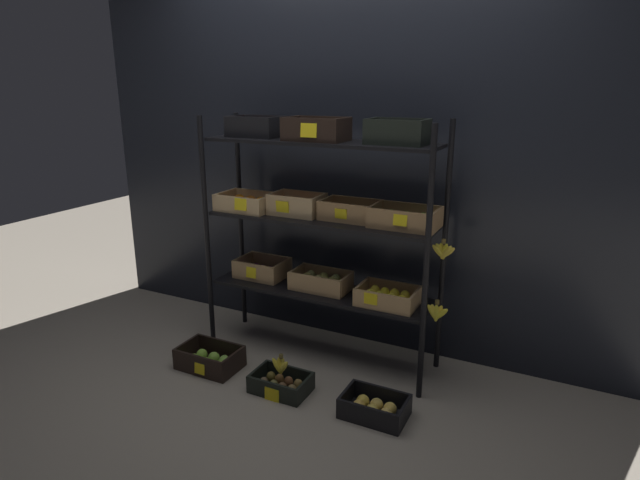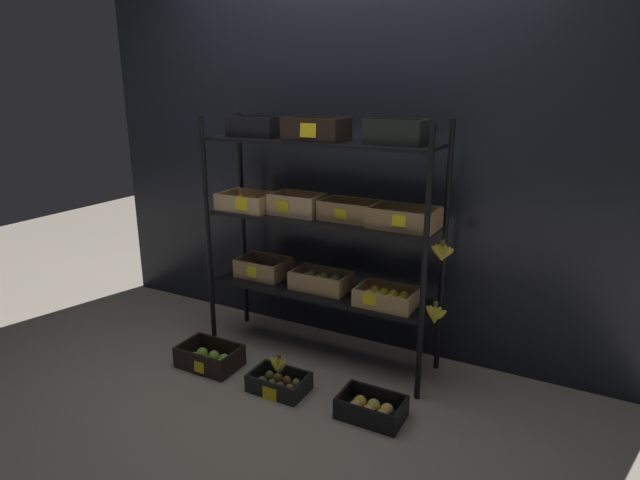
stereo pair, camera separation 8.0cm
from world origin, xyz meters
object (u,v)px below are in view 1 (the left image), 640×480
at_px(display_rack, 322,218).
at_px(crate_ground_kiwi, 281,384).
at_px(banana_bunch_loose, 281,366).
at_px(crate_ground_apple_gold, 374,408).
at_px(crate_ground_apple_green, 210,360).

relative_size(display_rack, crate_ground_kiwi, 4.75).
height_order(display_rack, banana_bunch_loose, display_rack).
distance_m(display_rack, crate_ground_kiwi, 1.00).
relative_size(display_rack, crate_ground_apple_gold, 4.55).
relative_size(display_rack, banana_bunch_loose, 12.08).
bearing_deg(display_rack, banana_bunch_loose, -92.04).
xyz_separation_m(crate_ground_apple_green, crate_ground_apple_gold, (1.09, -0.01, -0.00)).
bearing_deg(crate_ground_apple_green, display_rack, 40.17).
relative_size(crate_ground_kiwi, crate_ground_apple_gold, 0.96).
bearing_deg(crate_ground_apple_gold, display_rack, 138.91).
xyz_separation_m(crate_ground_apple_green, banana_bunch_loose, (0.53, -0.03, 0.11)).
relative_size(crate_ground_apple_green, crate_ground_kiwi, 1.14).
distance_m(display_rack, banana_bunch_loose, 0.90).
xyz_separation_m(display_rack, crate_ground_apple_green, (-0.55, -0.46, -0.86)).
distance_m(crate_ground_apple_gold, banana_bunch_loose, 0.57).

